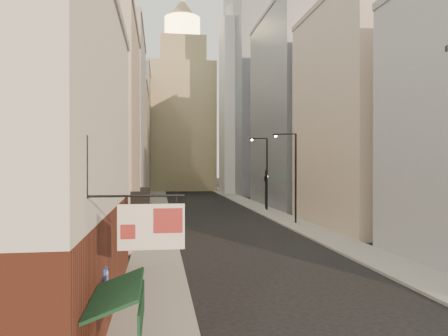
{
  "coord_description": "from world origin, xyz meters",
  "views": [
    {
      "loc": [
        -6.32,
        -7.63,
        5.65
      ],
      "look_at": [
        -2.01,
        21.17,
        5.43
      ],
      "focal_mm": 35.0,
      "sensor_mm": 36.0,
      "label": 1
    }
  ],
  "objects_px": {
    "streetlamp_far": "(265,169)",
    "traffic_light_right": "(266,179)",
    "white_tower": "(241,100)",
    "streetlamp_mid": "(293,172)",
    "clock_tower": "(182,112)"
  },
  "relations": [
    {
      "from": "white_tower",
      "to": "streetlamp_mid",
      "type": "height_order",
      "value": "white_tower"
    },
    {
      "from": "white_tower",
      "to": "traffic_light_right",
      "type": "distance_m",
      "value": 35.77
    },
    {
      "from": "white_tower",
      "to": "streetlamp_far",
      "type": "xyz_separation_m",
      "value": [
        -3.49,
        -33.79,
        -13.51
      ]
    },
    {
      "from": "traffic_light_right",
      "to": "streetlamp_mid",
      "type": "bearing_deg",
      "value": 81.34
    },
    {
      "from": "clock_tower",
      "to": "traffic_light_right",
      "type": "bearing_deg",
      "value": -80.33
    },
    {
      "from": "streetlamp_mid",
      "to": "streetlamp_far",
      "type": "bearing_deg",
      "value": 111.13
    },
    {
      "from": "streetlamp_far",
      "to": "traffic_light_right",
      "type": "bearing_deg",
      "value": 64.04
    },
    {
      "from": "white_tower",
      "to": "streetlamp_mid",
      "type": "relative_size",
      "value": 4.81
    },
    {
      "from": "traffic_light_right",
      "to": "streetlamp_far",
      "type": "bearing_deg",
      "value": 67.45
    },
    {
      "from": "white_tower",
      "to": "traffic_light_right",
      "type": "relative_size",
      "value": 8.3
    },
    {
      "from": "streetlamp_mid",
      "to": "traffic_light_right",
      "type": "bearing_deg",
      "value": 109.51
    },
    {
      "from": "white_tower",
      "to": "traffic_light_right",
      "type": "bearing_deg",
      "value": -95.43
    },
    {
      "from": "streetlamp_far",
      "to": "traffic_light_right",
      "type": "xyz_separation_m",
      "value": [
        0.4,
        1.35,
        -1.24
      ]
    },
    {
      "from": "streetlamp_mid",
      "to": "clock_tower",
      "type": "bearing_deg",
      "value": 119.14
    },
    {
      "from": "traffic_light_right",
      "to": "white_tower",
      "type": "bearing_deg",
      "value": -101.43
    }
  ]
}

